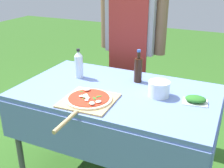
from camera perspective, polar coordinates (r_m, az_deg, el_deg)
The scene contains 7 objects.
prep_table at distance 2.00m, azimuth 0.94°, elevation -3.51°, with size 1.40×0.85×0.79m.
person_cook at distance 2.62m, azimuth 4.10°, elevation 9.96°, with size 0.64×0.23×1.71m.
pizza_on_peel at distance 1.80m, azimuth -4.92°, elevation -3.29°, with size 0.34×0.58×0.05m.
oil_bottle at distance 2.08m, azimuth 5.34°, elevation 2.98°, with size 0.06×0.06×0.25m.
water_bottle at distance 2.17m, azimuth -6.76°, elevation 4.01°, with size 0.06×0.06×0.23m.
herb_container at distance 1.86m, azimuth 16.61°, elevation -3.03°, with size 0.17×0.13×0.05m.
mixing_tub at distance 1.88m, azimuth 9.50°, elevation -0.97°, with size 0.14×0.14×0.10m, color silver.
Camera 1 is at (0.73, -1.64, 1.60)m, focal length 45.00 mm.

